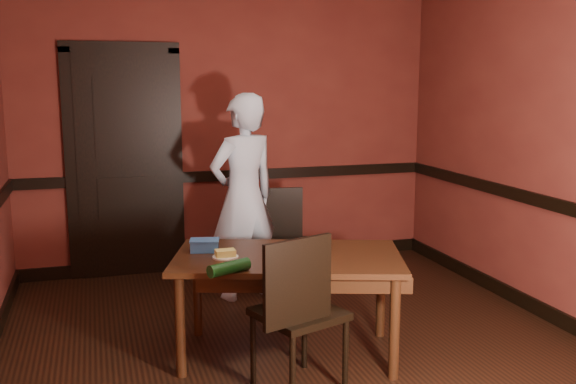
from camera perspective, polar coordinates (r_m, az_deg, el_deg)
floor at (r=4.41m, az=1.37°, el=-14.34°), size 4.00×4.50×0.01m
wall_back at (r=6.21m, az=-5.14°, el=5.62°), size 4.00×0.02×2.70m
wall_front at (r=2.07m, az=21.55°, el=-3.69°), size 4.00×0.02×2.70m
wall_right at (r=5.04m, az=23.61°, el=3.84°), size 0.02×4.50×2.70m
dado_back at (r=6.25m, az=-5.04°, el=1.49°), size 4.00×0.03×0.10m
dado_right at (r=5.09m, az=23.13°, el=-1.19°), size 0.03×4.50×0.10m
baseboard_back at (r=6.42m, az=-4.93°, el=-5.94°), size 4.00×0.03×0.12m
baseboard_right at (r=5.31m, az=22.51°, el=-10.12°), size 0.03×4.50×0.12m
door at (r=6.08m, az=-14.30°, el=2.81°), size 1.05×0.07×2.20m
dining_table at (r=4.30m, az=-0.00°, el=-10.04°), size 1.65×1.24×0.69m
chair_far at (r=5.50m, az=0.07°, el=-4.48°), size 0.48×0.48×0.89m
chair_near at (r=3.81m, az=0.98°, el=-10.47°), size 0.58×0.58×0.97m
person at (r=5.32m, az=-3.98°, el=-0.45°), size 0.73×0.60×1.71m
sandwich_plate at (r=4.13m, az=0.39°, el=-5.62°), size 0.24×0.24×0.06m
sauce_jar at (r=4.18m, az=3.14°, el=-5.03°), size 0.08×0.08×0.09m
cheese_saucer at (r=4.14m, az=-5.59°, el=-5.55°), size 0.17×0.17×0.05m
food_tub at (r=4.31m, az=-7.43°, el=-4.72°), size 0.22×0.17×0.08m
wrapped_veg at (r=3.80m, az=-5.26°, el=-6.71°), size 0.28×0.18×0.08m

